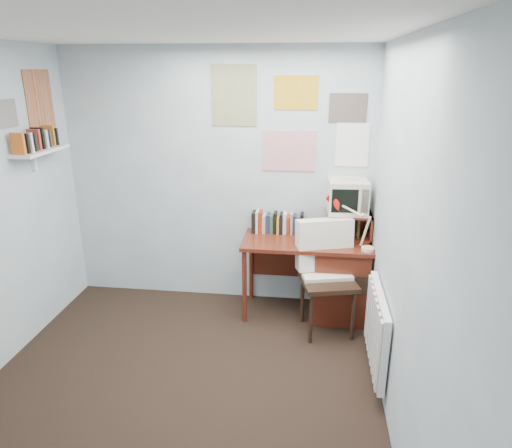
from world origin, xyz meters
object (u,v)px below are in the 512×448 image
(desk_lamp, at_px, (370,229))
(wall_shelf, at_px, (40,151))
(desk, at_px, (334,276))
(desk_chair, at_px, (328,282))
(radiator, at_px, (377,329))
(crt_tv, at_px, (347,195))
(tv_riser, at_px, (349,226))

(desk_lamp, distance_m, wall_shelf, 2.92)
(desk, relative_size, desk_lamp, 2.89)
(desk_chair, bearing_deg, radiator, -74.21)
(desk_chair, bearing_deg, wall_shelf, 167.65)
(desk, relative_size, crt_tv, 3.35)
(crt_tv, relative_size, radiator, 0.45)
(desk_chair, xyz_separation_m, radiator, (0.36, -0.62, -0.07))
(tv_riser, height_order, crt_tv, crt_tv)
(wall_shelf, bearing_deg, desk, 8.40)
(tv_riser, bearing_deg, wall_shelf, -169.68)
(desk_lamp, distance_m, tv_riser, 0.34)
(tv_riser, bearing_deg, desk_lamp, -63.17)
(desk_chair, height_order, crt_tv, crt_tv)
(desk, distance_m, radiator, 0.97)
(tv_riser, relative_size, radiator, 0.50)
(desk, height_order, desk_lamp, desk_lamp)
(crt_tv, xyz_separation_m, wall_shelf, (-2.66, -0.51, 0.44))
(desk_chair, distance_m, wall_shelf, 2.75)
(desk_chair, distance_m, radiator, 0.72)
(tv_riser, bearing_deg, radiator, -80.72)
(desk_chair, height_order, desk_lamp, desk_lamp)
(desk_chair, distance_m, crt_tv, 0.83)
(desk_lamp, height_order, tv_riser, desk_lamp)
(desk_lamp, bearing_deg, desk_chair, -151.27)
(radiator, bearing_deg, desk, 107.24)
(radiator, xyz_separation_m, wall_shelf, (-2.86, 0.55, 1.20))
(desk, height_order, tv_riser, tv_riser)
(wall_shelf, bearing_deg, desk_chair, 1.65)
(crt_tv, distance_m, wall_shelf, 2.74)
(desk_lamp, height_order, wall_shelf, wall_shelf)
(crt_tv, height_order, wall_shelf, wall_shelf)
(tv_riser, height_order, radiator, tv_riser)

